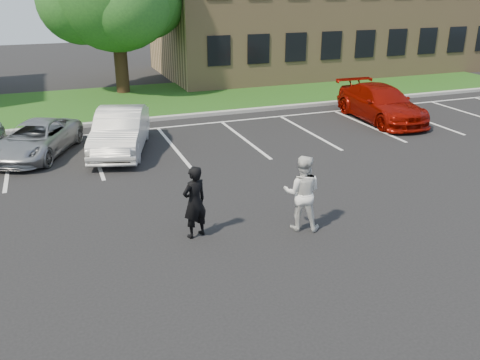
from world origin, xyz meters
name	(u,v)px	position (x,y,z in m)	size (l,w,h in m)	color
ground_plane	(255,245)	(0.00, 0.00, 0.00)	(90.00, 90.00, 0.00)	black
curb	(151,119)	(0.00, 12.00, 0.07)	(40.00, 0.30, 0.15)	gray
grass_strip	(136,101)	(0.00, 16.00, 0.04)	(44.00, 8.00, 0.08)	#264D11
stall_lines	(202,136)	(1.40, 8.95, 0.01)	(34.00, 5.36, 0.01)	silver
office_building	(325,6)	(14.00, 21.99, 4.16)	(22.40, 10.40, 8.30)	#9F8156
man_black_suit	(195,202)	(-1.16, 0.92, 0.89)	(0.65, 0.42, 1.77)	black
man_white_shirt	(302,193)	(1.38, 0.41, 0.94)	(0.92, 0.71, 1.89)	silver
car_silver_minivan	(36,139)	(-4.66, 8.71, 0.59)	(1.95, 4.23, 1.17)	#989A9E
car_white_sedan	(120,131)	(-1.85, 8.12, 0.76)	(1.60, 4.60, 1.52)	silver
car_red_compact	(381,103)	(9.39, 8.56, 0.75)	(2.09, 5.14, 1.49)	#860C03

